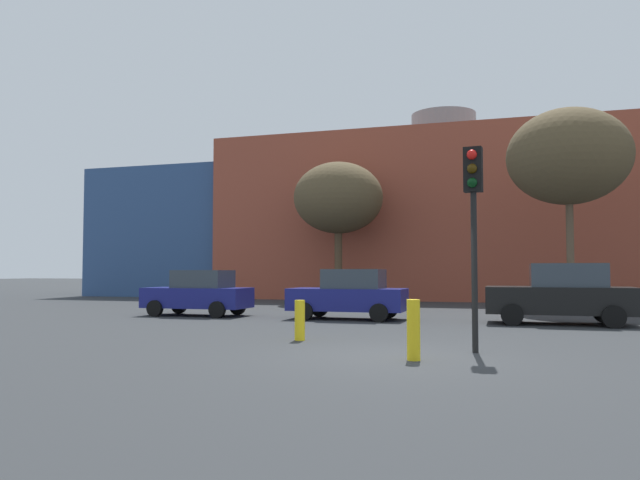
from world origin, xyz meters
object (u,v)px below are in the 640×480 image
Objects in this scene: bare_tree_0 at (568,157)px; bare_tree_2 at (338,198)px; parked_car_0 at (199,293)px; bollard_yellow_0 at (413,330)px; parked_car_2 at (561,294)px; traffic_light_island at (473,201)px; parked_car_1 at (349,294)px; bollard_yellow_1 at (300,320)px.

bare_tree_2 is at bearing 161.50° from bare_tree_0.
parked_car_0 reaches higher than bollard_yellow_0.
parked_car_0 is 3.46× the size of bollard_yellow_0.
parked_car_2 is 1.04× the size of traffic_light_island.
traffic_light_island is (4.44, -7.37, 2.17)m from parked_car_1.
bollard_yellow_0 is (-3.18, -8.74, -0.37)m from parked_car_2.
bare_tree_0 is at bearing 173.26° from traffic_light_island.
bollard_yellow_0 is at bearing 135.97° from parked_car_0.
parked_car_2 is at bearing -46.13° from bare_tree_2.
parked_car_1 is 0.47× the size of bare_tree_0.
parked_car_2 is at bearing -97.68° from bare_tree_0.
bollard_yellow_1 is (-3.00, 2.40, -0.08)m from bollard_yellow_0.
parked_car_1 is 3.53× the size of bollard_yellow_0.
parked_car_2 is at bearing -180.00° from parked_car_1.
bollard_yellow_1 is (6.05, -6.34, -0.35)m from parked_car_0.
parked_car_2 reaches higher than parked_car_1.
parked_car_0 is 12.58m from bollard_yellow_0.
traffic_light_island is at bearing 121.07° from parked_car_1.
parked_car_0 is at bearing -103.45° from bare_tree_2.
parked_car_2 is 0.52× the size of bare_tree_0.
parked_car_1 is at bearing -138.64° from bare_tree_0.
parked_car_0 is 11.41m from bare_tree_2.
bare_tree_0 reaches higher than bare_tree_2.
parked_car_1 is 6.37m from bollard_yellow_1.
parked_car_0 is 8.77m from bollard_yellow_1.
traffic_light_island is at bearing 53.57° from bollard_yellow_0.
bollard_yellow_0 is 3.84m from bollard_yellow_1.
parked_car_2 reaches higher than bollard_yellow_1.
parked_car_1 is 11.58m from bare_tree_2.
parked_car_2 reaches higher than bollard_yellow_0.
bare_tree_0 is 7.51× the size of bollard_yellow_0.
bare_tree_2 is 17.60m from bollard_yellow_1.
parked_car_1 is 4.14× the size of bollard_yellow_1.
parked_car_2 is 9.31m from bollard_yellow_0.
bare_tree_0 is (7.51, 6.61, 5.41)m from parked_car_1.
bare_tree_2 is at bearing 109.24° from bollard_yellow_0.
bare_tree_2 is at bearing -150.93° from traffic_light_island.
parked_car_2 is (12.23, -0.00, 0.10)m from parked_car_0.
parked_car_1 is at bearing 93.95° from bollard_yellow_1.
parked_car_2 is (6.62, 0.00, 0.08)m from parked_car_1.
bollard_yellow_1 is at bearing -118.63° from bare_tree_0.
parked_car_1 is at bearing 111.45° from bollard_yellow_0.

